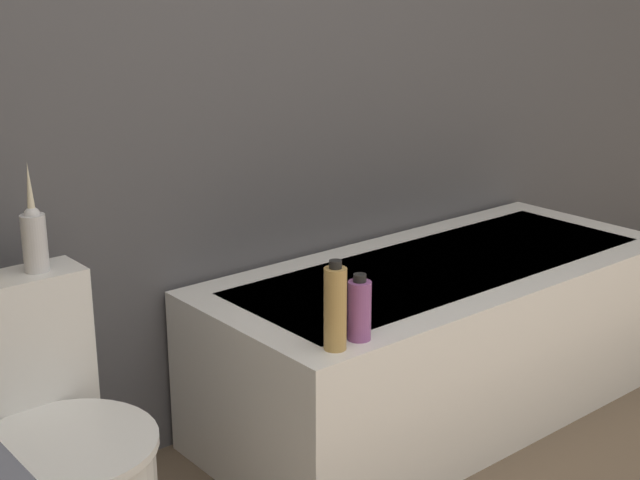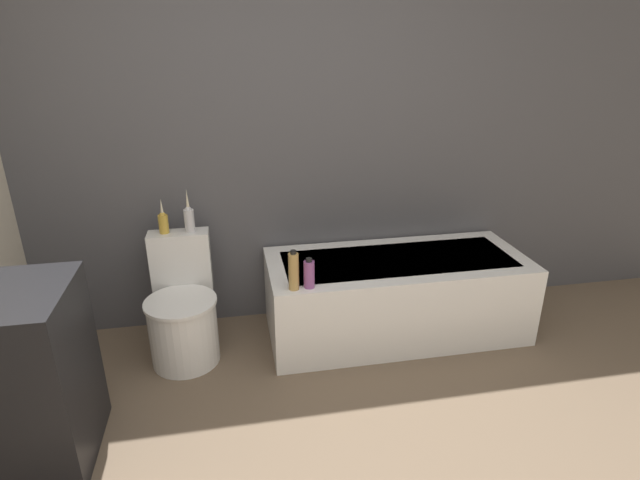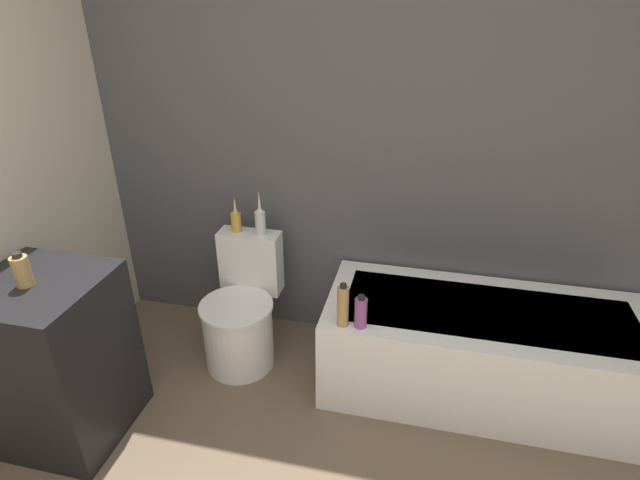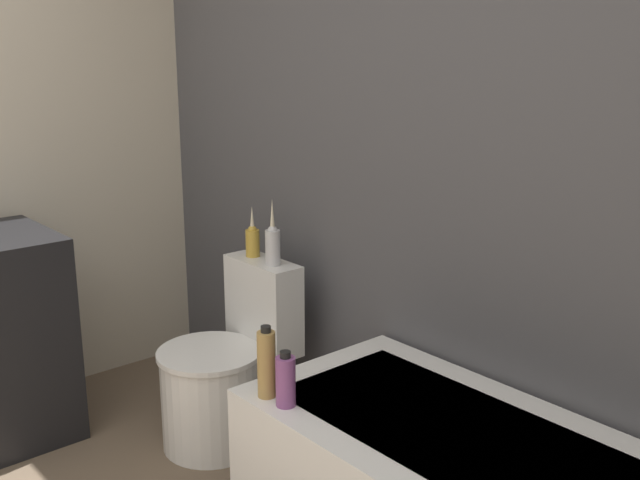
{
  "view_description": "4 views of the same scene",
  "coord_description": "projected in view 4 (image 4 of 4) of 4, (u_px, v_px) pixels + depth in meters",
  "views": [
    {
      "loc": [
        -1.33,
        -0.2,
        1.44
      ],
      "look_at": [
        0.02,
        1.42,
        0.79
      ],
      "focal_mm": 50.0,
      "sensor_mm": 36.0,
      "label": 1
    },
    {
      "loc": [
        -0.31,
        -1.1,
        1.82
      ],
      "look_at": [
        0.18,
        1.46,
        0.76
      ],
      "focal_mm": 28.0,
      "sensor_mm": 36.0,
      "label": 2
    },
    {
      "loc": [
        0.35,
        -0.6,
        2.01
      ],
      "look_at": [
        -0.13,
        1.5,
        0.9
      ],
      "focal_mm": 28.0,
      "sensor_mm": 36.0,
      "label": 3
    },
    {
      "loc": [
        1.74,
        0.09,
        1.59
      ],
      "look_at": [
        0.08,
        1.52,
        1.01
      ],
      "focal_mm": 42.0,
      "sensor_mm": 36.0,
      "label": 4
    }
  ],
  "objects": [
    {
      "name": "vase_gold",
      "position": [
        253.0,
        239.0,
        3.09
      ],
      "size": [
        0.06,
        0.06,
        0.21
      ],
      "color": "gold",
      "rests_on": "toilet"
    },
    {
      "name": "shampoo_bottle_short",
      "position": [
        286.0,
        381.0,
        2.26
      ],
      "size": [
        0.06,
        0.06,
        0.18
      ],
      "color": "#8C4C8C",
      "rests_on": "bathtub"
    },
    {
      "name": "shampoo_bottle_tall",
      "position": [
        266.0,
        363.0,
        2.31
      ],
      "size": [
        0.06,
        0.06,
        0.23
      ],
      "color": "tan",
      "rests_on": "bathtub"
    },
    {
      "name": "vase_silver",
      "position": [
        273.0,
        243.0,
        2.97
      ],
      "size": [
        0.06,
        0.06,
        0.27
      ],
      "color": "silver",
      "rests_on": "toilet"
    },
    {
      "name": "toilet",
      "position": [
        223.0,
        376.0,
        3.03
      ],
      "size": [
        0.42,
        0.55,
        0.73
      ],
      "color": "white",
      "rests_on": "ground"
    },
    {
      "name": "wall_back_tiled",
      "position": [
        419.0,
        130.0,
        2.58
      ],
      "size": [
        6.4,
        0.06,
        2.6
      ],
      "color": "#4C4C51",
      "rests_on": "ground_plane"
    }
  ]
}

